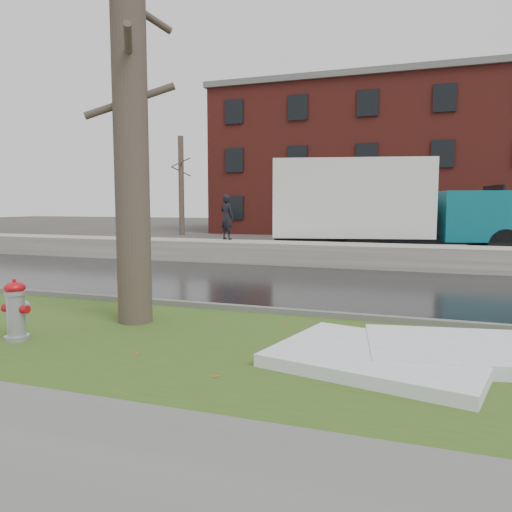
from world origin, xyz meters
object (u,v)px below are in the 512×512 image
(fire_hydrant, at_px, (16,308))
(tree, at_px, (130,106))
(worker, at_px, (227,217))
(box_truck, at_px, (382,206))

(fire_hydrant, relative_size, tree, 0.13)
(worker, bearing_deg, tree, 127.56)
(tree, distance_m, box_truck, 12.87)
(fire_hydrant, height_order, box_truck, box_truck)
(fire_hydrant, distance_m, tree, 3.68)
(box_truck, bearing_deg, fire_hydrant, -118.58)
(box_truck, relative_size, worker, 6.79)
(tree, height_order, worker, tree)
(fire_hydrant, xyz_separation_m, box_truck, (3.95, 14.01, 1.44))
(tree, relative_size, worker, 4.35)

